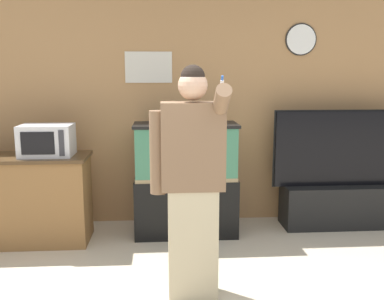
# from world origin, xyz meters

# --- Properties ---
(wall_back_paneled) EXTENTS (10.00, 0.08, 2.60)m
(wall_back_paneled) POSITION_xyz_m (0.00, 2.65, 1.30)
(wall_back_paneled) COLOR #A87A4C
(wall_back_paneled) RESTS_ON ground_plane
(counter_island) EXTENTS (1.34, 0.54, 0.90)m
(counter_island) POSITION_xyz_m (-1.66, 2.05, 0.45)
(counter_island) COLOR brown
(counter_island) RESTS_ON ground_plane
(microwave) EXTENTS (0.50, 0.36, 0.31)m
(microwave) POSITION_xyz_m (-1.38, 2.04, 1.06)
(microwave) COLOR silver
(microwave) RESTS_ON counter_island
(aquarium_on_stand) EXTENTS (1.08, 0.49, 1.20)m
(aquarium_on_stand) POSITION_xyz_m (0.00, 2.19, 0.60)
(aquarium_on_stand) COLOR black
(aquarium_on_stand) RESTS_ON ground_plane
(tv_on_stand) EXTENTS (1.58, 0.40, 1.32)m
(tv_on_stand) POSITION_xyz_m (1.76, 2.30, 0.39)
(tv_on_stand) COLOR black
(tv_on_stand) RESTS_ON ground_plane
(person_standing) EXTENTS (0.56, 0.42, 1.78)m
(person_standing) POSITION_xyz_m (-0.03, 0.86, 0.93)
(person_standing) COLOR #BCAD89
(person_standing) RESTS_ON ground_plane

